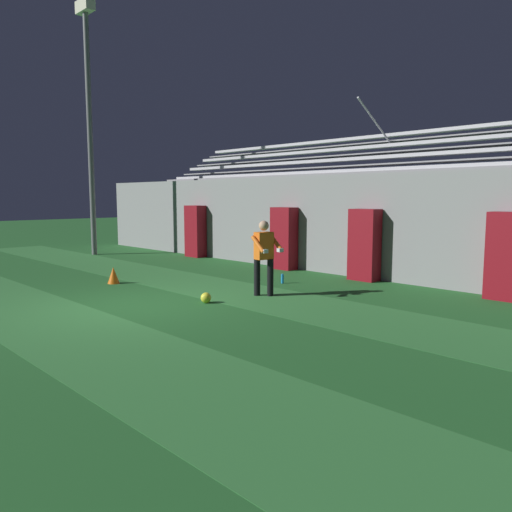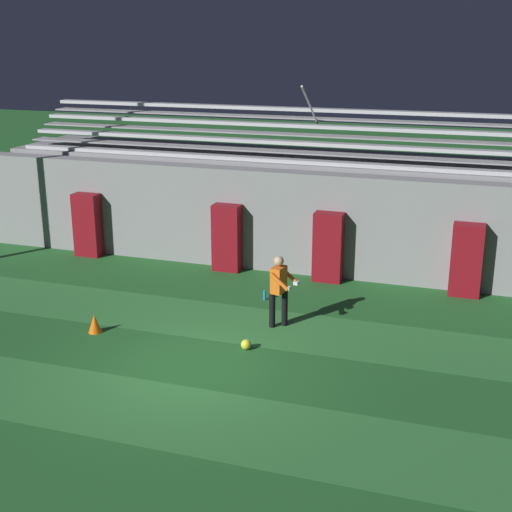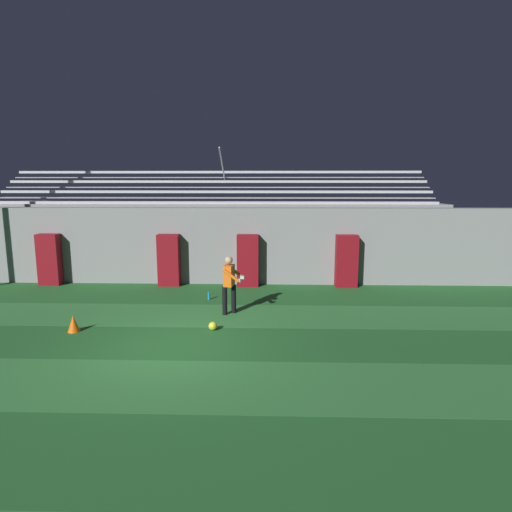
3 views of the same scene
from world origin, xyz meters
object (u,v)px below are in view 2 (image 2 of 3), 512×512
Objects in this scene: traffic_cone at (95,323)px; soccer_ball at (246,344)px; goalkeeper at (279,287)px; padding_pillar_gate_left at (227,238)px; padding_pillar_gate_right at (328,247)px; padding_pillar_far_right at (467,260)px; water_bottle at (265,295)px; padding_pillar_far_left at (88,225)px.

soccer_ball is at bearing 3.48° from traffic_cone.
goalkeeper is at bearing 22.99° from traffic_cone.
padding_pillar_gate_left is 2.87m from padding_pillar_gate_right.
soccer_ball is (-4.20, -4.77, -0.83)m from padding_pillar_far_right.
water_bottle is at bearing -48.13° from padding_pillar_gate_left.
padding_pillar_far_left is at bearing 180.00° from padding_pillar_gate_left.
padding_pillar_gate_left is 4.21m from goalkeeper.
padding_pillar_gate_right is 6.53m from traffic_cone.
traffic_cone is at bearing -129.74° from padding_pillar_gate_right.
padding_pillar_gate_right is at bearing 84.09° from goalkeeper.
traffic_cone is (-3.80, -1.61, -0.74)m from goalkeeper.
soccer_ball is (-0.31, -1.40, -0.84)m from goalkeeper.
padding_pillar_gate_left is 6.40m from padding_pillar_far_right.
padding_pillar_far_right is 1.12× the size of goalkeeper.
water_bottle is (-4.70, -1.90, -0.82)m from padding_pillar_far_right.
padding_pillar_far_left is 6.44m from water_bottle.
soccer_ball is at bearing -65.20° from padding_pillar_gate_left.
soccer_ball is at bearing -80.07° from water_bottle.
padding_pillar_gate_left is 5.32m from soccer_ball.
goalkeeper is 1.66m from soccer_ball.
padding_pillar_gate_left and padding_pillar_gate_right have the same top height.
padding_pillar_far_left is 8.19m from soccer_ball.
water_bottle is at bearing 99.93° from soccer_ball.
padding_pillar_gate_left reaches higher than traffic_cone.
padding_pillar_far_left is 5.92m from traffic_cone.
padding_pillar_far_left is 7.81× the size of water_bottle.
goalkeeper is at bearing -26.03° from padding_pillar_far_left.
padding_pillar_gate_right is (2.87, 0.00, 0.00)m from padding_pillar_gate_left.
traffic_cone is at bearing -134.03° from water_bottle.
goalkeeper reaches higher than soccer_ball.
padding_pillar_far_left is at bearing 180.00° from padding_pillar_far_right.
padding_pillar_gate_right is 3.39m from goalkeeper.
padding_pillar_far_right is 6.41m from soccer_ball.
padding_pillar_gate_left is 8.52× the size of soccer_ball.
traffic_cone is at bearing -157.01° from goalkeeper.
padding_pillar_far_right is 9.19m from traffic_cone.
padding_pillar_far_right reaches higher than traffic_cone.
padding_pillar_far_right reaches higher than water_bottle.
padding_pillar_gate_right is at bearing 82.14° from soccer_ball.
goalkeeper is at bearing -53.30° from padding_pillar_gate_left.
padding_pillar_far_right is at bearing 32.98° from traffic_cone.
padding_pillar_far_left is at bearing 144.14° from soccer_ball.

